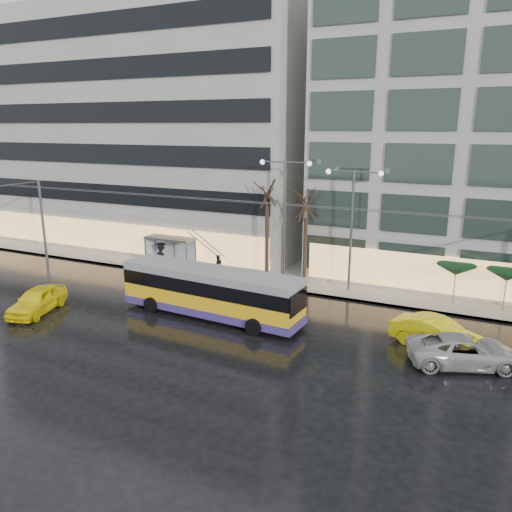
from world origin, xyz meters
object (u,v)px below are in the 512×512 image
Objects in this scene: taxi_a at (37,300)px; bus_shelter at (168,245)px; trolleybus at (211,293)px; street_lamp_near at (285,205)px.

bus_shelter is at bearing 67.29° from taxi_a.
bus_shelter is 12.38m from taxi_a.
trolleybus reaches higher than bus_shelter.
street_lamp_near reaches higher than bus_shelter.
street_lamp_near is at bearing 30.53° from taxi_a.
taxi_a is (-10.37, -4.09, -0.69)m from trolleybus.
trolleybus reaches higher than taxi_a.
taxi_a is (-1.58, -12.22, -1.15)m from bus_shelter.
taxi_a is at bearing -134.11° from street_lamp_near.
street_lamp_near is 17.95m from taxi_a.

